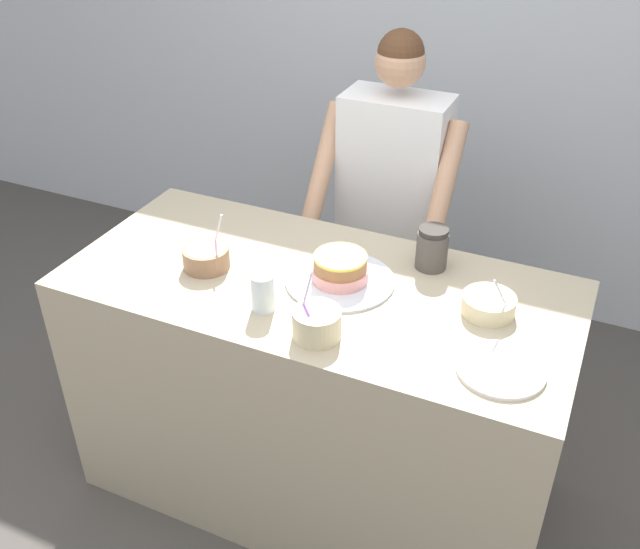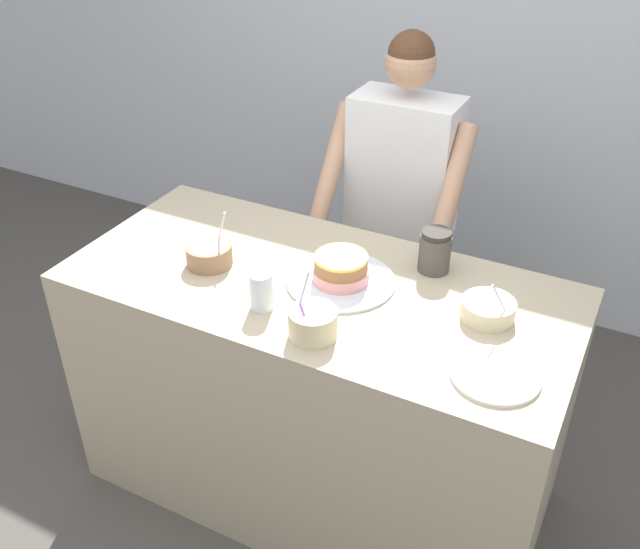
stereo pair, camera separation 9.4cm
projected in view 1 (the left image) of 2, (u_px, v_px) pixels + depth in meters
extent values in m
cube|color=silver|center=(458.00, 51.00, 3.36)|extent=(10.00, 0.05, 2.60)
cube|color=tan|center=(318.00, 392.00, 2.58)|extent=(1.68, 0.77, 0.95)
cylinder|color=#2D2D38|center=(366.00, 296.00, 3.26)|extent=(0.13, 0.13, 0.76)
cylinder|color=#2D2D38|center=(405.00, 306.00, 3.20)|extent=(0.13, 0.13, 0.76)
cube|color=white|center=(394.00, 165.00, 2.86)|extent=(0.42, 0.23, 0.57)
cylinder|color=tan|center=(322.00, 171.00, 2.83)|extent=(0.08, 0.37, 0.49)
cylinder|color=tan|center=(442.00, 193.00, 2.66)|extent=(0.08, 0.37, 0.49)
sphere|color=tan|center=(400.00, 62.00, 2.64)|extent=(0.19, 0.19, 0.19)
sphere|color=#51331E|center=(401.00, 53.00, 2.62)|extent=(0.18, 0.18, 0.18)
cylinder|color=silver|center=(340.00, 280.00, 2.33)|extent=(0.36, 0.36, 0.01)
cylinder|color=pink|center=(340.00, 274.00, 2.31)|extent=(0.18, 0.18, 0.04)
cylinder|color=#9E663D|center=(340.00, 263.00, 2.29)|extent=(0.17, 0.17, 0.04)
cylinder|color=#F2DB4C|center=(340.00, 257.00, 2.28)|extent=(0.17, 0.17, 0.01)
cylinder|color=beige|center=(317.00, 324.00, 2.06)|extent=(0.14, 0.14, 0.09)
cylinder|color=#9E66B7|center=(317.00, 313.00, 2.04)|extent=(0.12, 0.12, 0.01)
cylinder|color=silver|center=(304.00, 302.00, 2.06)|extent=(0.03, 0.07, 0.18)
cylinder|color=#936B4C|center=(206.00, 258.00, 2.38)|extent=(0.16, 0.16, 0.07)
cylinder|color=pink|center=(205.00, 250.00, 2.37)|extent=(0.13, 0.13, 0.01)
cylinder|color=silver|center=(217.00, 235.00, 2.39)|extent=(0.07, 0.03, 0.18)
cylinder|color=beige|center=(488.00, 305.00, 2.17)|extent=(0.16, 0.16, 0.06)
cylinder|color=white|center=(489.00, 298.00, 2.16)|extent=(0.14, 0.14, 0.01)
cylinder|color=silver|center=(503.00, 299.00, 2.09)|extent=(0.06, 0.07, 0.16)
cylinder|color=silver|center=(263.00, 292.00, 2.17)|extent=(0.07, 0.07, 0.12)
cylinder|color=white|center=(501.00, 369.00, 1.95)|extent=(0.25, 0.25, 0.01)
cylinder|color=#4C4742|center=(432.00, 250.00, 2.37)|extent=(0.11, 0.11, 0.13)
cylinder|color=#322D28|center=(434.00, 231.00, 2.33)|extent=(0.10, 0.10, 0.02)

